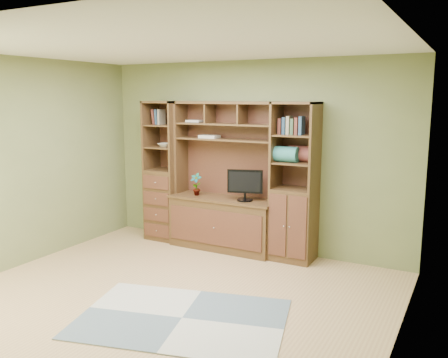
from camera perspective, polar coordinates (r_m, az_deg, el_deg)
The scene contains 11 objects.
room at distance 4.85m, azimuth -6.70°, elevation 0.19°, with size 4.60×4.10×2.64m.
center_hutch at distance 6.51m, azimuth -0.14°, elevation 0.28°, with size 1.54×0.53×2.05m, color #493019.
left_tower at distance 7.07m, azimuth -7.13°, elevation 0.96°, with size 0.50×0.45×2.05m, color #493019.
right_tower at distance 6.14m, azimuth 8.49°, elevation -0.43°, with size 0.55×0.45×2.05m, color #493019.
rug at distance 4.77m, azimuth -5.08°, elevation -16.35°, with size 1.96×1.31×0.01m, color gray.
monitor at distance 6.32m, azimuth 2.54°, elevation -0.06°, with size 0.48×0.21×0.58m, color black.
orchid at distance 6.71m, azimuth -3.37°, elevation -0.64°, with size 0.17×0.11×0.32m, color brown.
magazines at distance 6.65m, azimuth -1.75°, elevation 5.13°, with size 0.26×0.19×0.04m, color #B7AF9C.
bowl at distance 7.01m, azimuth -7.09°, elevation 4.10°, with size 0.20×0.20×0.05m, color white.
blanket_teal at distance 6.08m, azimuth 7.32°, elevation 2.98°, with size 0.34×0.20×0.20m, color #2B726C.
blanket_red at distance 6.14m, azimuth 9.42°, elevation 3.01°, with size 0.37×0.20×0.20m, color brown.
Camera 1 is at (2.75, -3.91, 2.11)m, focal length 38.00 mm.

